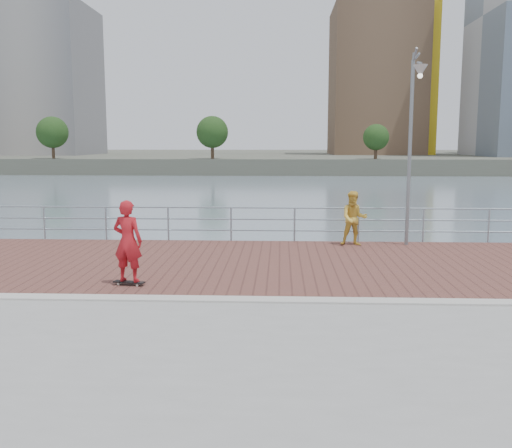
{
  "coord_description": "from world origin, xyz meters",
  "views": [
    {
      "loc": [
        0.58,
        -11.21,
        3.23
      ],
      "look_at": [
        0.0,
        2.0,
        1.3
      ],
      "focal_mm": 40.0,
      "sensor_mm": 36.0,
      "label": 1
    }
  ],
  "objects_px": {
    "bystander": "(354,218)",
    "street_lamp": "(414,114)",
    "guardrail": "(263,220)",
    "skateboarder": "(128,241)"
  },
  "relations": [
    {
      "from": "guardrail",
      "to": "skateboarder",
      "type": "relative_size",
      "value": 21.26
    },
    {
      "from": "guardrail",
      "to": "street_lamp",
      "type": "distance_m",
      "value": 5.68
    },
    {
      "from": "guardrail",
      "to": "bystander",
      "type": "height_order",
      "value": "bystander"
    },
    {
      "from": "skateboarder",
      "to": "bystander",
      "type": "height_order",
      "value": "skateboarder"
    },
    {
      "from": "street_lamp",
      "to": "bystander",
      "type": "relative_size",
      "value": 3.36
    },
    {
      "from": "guardrail",
      "to": "skateboarder",
      "type": "distance_m",
      "value": 6.52
    },
    {
      "from": "bystander",
      "to": "street_lamp",
      "type": "bearing_deg",
      "value": -6.01
    },
    {
      "from": "guardrail",
      "to": "street_lamp",
      "type": "bearing_deg",
      "value": -11.46
    },
    {
      "from": "skateboarder",
      "to": "guardrail",
      "type": "bearing_deg",
      "value": -104.05
    },
    {
      "from": "guardrail",
      "to": "street_lamp",
      "type": "height_order",
      "value": "street_lamp"
    }
  ]
}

